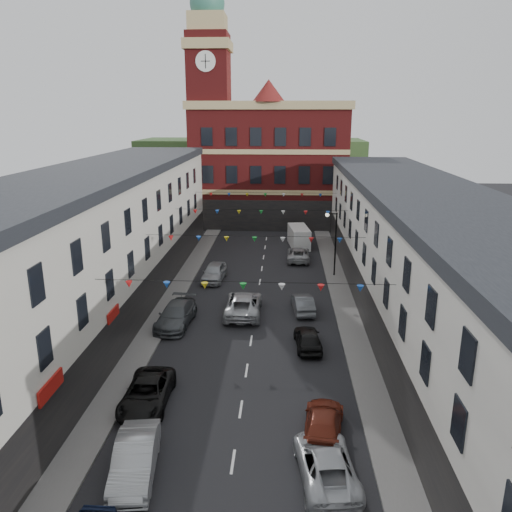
% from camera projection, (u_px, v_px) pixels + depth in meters
% --- Properties ---
extents(ground, '(160.00, 160.00, 0.00)m').
position_uv_depth(ground, '(251.00, 341.00, 33.18)').
color(ground, black).
rests_on(ground, ground).
extents(pavement_left, '(1.80, 64.00, 0.15)m').
position_uv_depth(pavement_left, '(156.00, 325.00, 35.45)').
color(pavement_left, '#605E5B').
rests_on(pavement_left, ground).
extents(pavement_right, '(1.80, 64.00, 0.15)m').
position_uv_depth(pavement_right, '(352.00, 330.00, 34.70)').
color(pavement_right, '#605E5B').
rests_on(pavement_right, ground).
extents(terrace_left, '(8.40, 56.00, 10.70)m').
position_uv_depth(terrace_left, '(76.00, 257.00, 33.30)').
color(terrace_left, beige).
rests_on(terrace_left, ground).
extents(terrace_right, '(8.40, 56.00, 9.70)m').
position_uv_depth(terrace_right, '(434.00, 270.00, 32.16)').
color(terrace_right, silver).
rests_on(terrace_right, ground).
extents(civic_building, '(20.60, 13.30, 18.50)m').
position_uv_depth(civic_building, '(269.00, 163.00, 67.34)').
color(civic_building, maroon).
rests_on(civic_building, ground).
extents(clock_tower, '(5.60, 5.60, 30.00)m').
position_uv_depth(clock_tower, '(210.00, 110.00, 63.04)').
color(clock_tower, maroon).
rests_on(clock_tower, ground).
extents(distant_hill, '(40.00, 14.00, 10.00)m').
position_uv_depth(distant_hill, '(251.00, 167.00, 91.51)').
color(distant_hill, '#2E5025').
rests_on(distant_hill, ground).
extents(street_lamp, '(1.10, 0.36, 6.00)m').
position_uv_depth(street_lamp, '(333.00, 235.00, 45.18)').
color(street_lamp, black).
rests_on(street_lamp, ground).
extents(car_left_b, '(2.24, 4.86, 1.54)m').
position_uv_depth(car_left_b, '(135.00, 459.00, 20.70)').
color(car_left_b, '#9C9FA3').
rests_on(car_left_b, ground).
extents(car_left_c, '(2.35, 4.94, 1.36)m').
position_uv_depth(car_left_c, '(147.00, 393.00, 25.74)').
color(car_left_c, black).
rests_on(car_left_c, ground).
extents(car_left_d, '(2.52, 5.47, 1.55)m').
position_uv_depth(car_left_d, '(176.00, 315.00, 35.43)').
color(car_left_d, '#454A4E').
rests_on(car_left_d, ground).
extents(car_left_e, '(2.14, 4.66, 1.55)m').
position_uv_depth(car_left_e, '(214.00, 272.00, 44.96)').
color(car_left_e, '#9DA1A6').
rests_on(car_left_e, ground).
extents(car_right_b, '(2.82, 5.11, 1.36)m').
position_uv_depth(car_right_b, '(326.00, 463.00, 20.57)').
color(car_right_b, '#A9ACB1').
rests_on(car_right_b, ground).
extents(car_right_c, '(2.37, 4.63, 1.28)m').
position_uv_depth(car_right_c, '(323.00, 422.00, 23.35)').
color(car_right_c, maroon).
rests_on(car_right_c, ground).
extents(car_right_d, '(1.89, 4.05, 1.34)m').
position_uv_depth(car_right_d, '(308.00, 338.00, 31.98)').
color(car_right_d, black).
rests_on(car_right_d, ground).
extents(car_right_e, '(1.83, 4.16, 1.33)m').
position_uv_depth(car_right_e, '(303.00, 303.00, 37.88)').
color(car_right_e, '#53565B').
rests_on(car_right_e, ground).
extents(car_right_f, '(2.34, 4.88, 1.34)m').
position_uv_depth(car_right_f, '(298.00, 254.00, 51.08)').
color(car_right_f, '#9A9C9E').
rests_on(car_right_f, ground).
extents(moving_car, '(2.66, 5.71, 1.58)m').
position_uv_depth(moving_car, '(243.00, 304.00, 37.38)').
color(moving_car, '#A5A7AC').
rests_on(moving_car, ground).
extents(white_van, '(2.56, 5.22, 2.22)m').
position_uv_depth(white_van, '(299.00, 237.00, 56.44)').
color(white_van, silver).
rests_on(white_van, ground).
extents(pedestrian, '(0.55, 0.37, 1.50)m').
position_uv_depth(pedestrian, '(233.00, 302.00, 37.86)').
color(pedestrian, black).
rests_on(pedestrian, ground).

